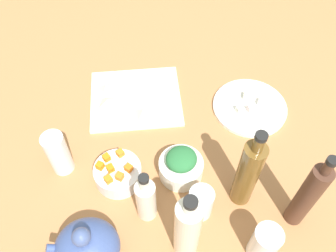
% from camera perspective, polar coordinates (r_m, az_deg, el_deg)
% --- Properties ---
extents(tabletop, '(1.90, 1.90, 0.03)m').
position_cam_1_polar(tabletop, '(1.10, 0.00, -2.00)').
color(tabletop, '#AE7346').
rests_on(tabletop, ground).
extents(cutting_board, '(0.29, 0.25, 0.01)m').
position_cam_1_polar(cutting_board, '(1.18, -5.15, 4.42)').
color(cutting_board, white).
rests_on(cutting_board, tabletop).
extents(plate_tofu, '(0.24, 0.24, 0.01)m').
position_cam_1_polar(plate_tofu, '(1.18, 12.85, 2.95)').
color(plate_tofu, white).
rests_on(plate_tofu, tabletop).
extents(bowl_greens, '(0.12, 0.12, 0.06)m').
position_cam_1_polar(bowl_greens, '(1.00, 2.06, -6.71)').
color(bowl_greens, white).
rests_on(bowl_greens, tabletop).
extents(bowl_carrots, '(0.13, 0.13, 0.05)m').
position_cam_1_polar(bowl_carrots, '(1.00, -7.92, -7.54)').
color(bowl_carrots, white).
rests_on(bowl_carrots, tabletop).
extents(teapot, '(0.17, 0.14, 0.15)m').
position_cam_1_polar(teapot, '(0.90, -12.76, -18.32)').
color(teapot, '#3D528D').
rests_on(teapot, tabletop).
extents(bottle_0, '(0.05, 0.05, 0.19)m').
position_cam_1_polar(bottle_0, '(0.90, -3.51, -11.60)').
color(bottle_0, silver).
rests_on(bottle_0, tabletop).
extents(bottle_1, '(0.05, 0.05, 0.29)m').
position_cam_1_polar(bottle_1, '(0.91, 21.27, -10.31)').
color(bottle_1, '#4E3023').
rests_on(bottle_1, tabletop).
extents(bottle_2, '(0.06, 0.06, 0.27)m').
position_cam_1_polar(bottle_2, '(0.83, 3.10, -16.09)').
color(bottle_2, silver).
rests_on(bottle_2, tabletop).
extents(bottle_3, '(0.06, 0.06, 0.29)m').
position_cam_1_polar(bottle_3, '(0.90, 12.55, -7.40)').
color(bottle_3, brown).
rests_on(bottle_3, tabletop).
extents(drinking_glass_0, '(0.06, 0.06, 0.10)m').
position_cam_1_polar(drinking_glass_0, '(0.93, 5.20, -12.05)').
color(drinking_glass_0, white).
rests_on(drinking_glass_0, tabletop).
extents(drinking_glass_1, '(0.06, 0.06, 0.15)m').
position_cam_1_polar(drinking_glass_1, '(1.02, -17.06, -4.18)').
color(drinking_glass_1, white).
rests_on(drinking_glass_1, tabletop).
extents(drinking_glass_2, '(0.07, 0.07, 0.12)m').
position_cam_1_polar(drinking_glass_2, '(0.91, 15.05, -17.57)').
color(drinking_glass_2, white).
rests_on(drinking_glass_2, tabletop).
extents(carrot_cube_0, '(0.02, 0.02, 0.02)m').
position_cam_1_polar(carrot_cube_0, '(0.97, -9.15, -6.66)').
color(carrot_cube_0, orange).
rests_on(carrot_cube_0, bowl_carrots).
extents(carrot_cube_1, '(0.02, 0.02, 0.02)m').
position_cam_1_polar(carrot_cube_1, '(0.96, -9.46, -8.37)').
color(carrot_cube_1, orange).
rests_on(carrot_cube_1, bowl_carrots).
extents(carrot_cube_2, '(0.03, 0.03, 0.02)m').
position_cam_1_polar(carrot_cube_2, '(0.96, -6.27, -6.66)').
color(carrot_cube_2, orange).
rests_on(carrot_cube_2, bowl_carrots).
extents(carrot_cube_3, '(0.03, 0.03, 0.02)m').
position_cam_1_polar(carrot_cube_3, '(0.99, -7.61, -4.29)').
color(carrot_cube_3, orange).
rests_on(carrot_cube_3, bowl_carrots).
extents(carrot_cube_4, '(0.02, 0.02, 0.02)m').
position_cam_1_polar(carrot_cube_4, '(0.96, -7.69, -7.95)').
color(carrot_cube_4, orange).
rests_on(carrot_cube_4, bowl_carrots).
extents(carrot_cube_5, '(0.02, 0.02, 0.02)m').
position_cam_1_polar(carrot_cube_5, '(0.99, -9.75, -4.96)').
color(carrot_cube_5, orange).
rests_on(carrot_cube_5, bowl_carrots).
extents(carrot_cube_6, '(0.03, 0.03, 0.02)m').
position_cam_1_polar(carrot_cube_6, '(0.98, -10.76, -6.25)').
color(carrot_cube_6, orange).
rests_on(carrot_cube_6, bowl_carrots).
extents(chopped_greens_mound, '(0.12, 0.12, 0.04)m').
position_cam_1_polar(chopped_greens_mound, '(0.96, 2.15, -5.28)').
color(chopped_greens_mound, '#296B38').
rests_on(chopped_greens_mound, bowl_greens).
extents(tofu_cube_0, '(0.03, 0.03, 0.02)m').
position_cam_1_polar(tofu_cube_0, '(1.19, 12.43, 4.72)').
color(tofu_cube_0, white).
rests_on(tofu_cube_0, plate_tofu).
extents(tofu_cube_1, '(0.03, 0.03, 0.02)m').
position_cam_1_polar(tofu_cube_1, '(1.18, 14.71, 3.72)').
color(tofu_cube_1, white).
rests_on(tofu_cube_1, plate_tofu).
extents(tofu_cube_2, '(0.03, 0.03, 0.02)m').
position_cam_1_polar(tofu_cube_2, '(1.15, 11.34, 2.65)').
color(tofu_cube_2, white).
rests_on(tofu_cube_2, plate_tofu).
extents(tofu_cube_3, '(0.03, 0.03, 0.02)m').
position_cam_1_polar(tofu_cube_3, '(1.16, 13.09, 2.65)').
color(tofu_cube_3, white).
rests_on(tofu_cube_3, plate_tofu).
extents(dumpling_0, '(0.08, 0.08, 0.03)m').
position_cam_1_polar(dumpling_0, '(1.20, -9.68, 6.08)').
color(dumpling_0, beige).
rests_on(dumpling_0, cutting_board).
extents(dumpling_1, '(0.06, 0.06, 0.02)m').
position_cam_1_polar(dumpling_1, '(1.17, -1.77, 5.31)').
color(dumpling_1, beige).
rests_on(dumpling_1, cutting_board).
extents(dumpling_2, '(0.07, 0.07, 0.03)m').
position_cam_1_polar(dumpling_2, '(1.12, -3.85, 2.24)').
color(dumpling_2, beige).
rests_on(dumpling_2, cutting_board).
extents(dumpling_3, '(0.08, 0.08, 0.02)m').
position_cam_1_polar(dumpling_3, '(1.16, -9.51, 3.82)').
color(dumpling_3, beige).
rests_on(dumpling_3, cutting_board).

